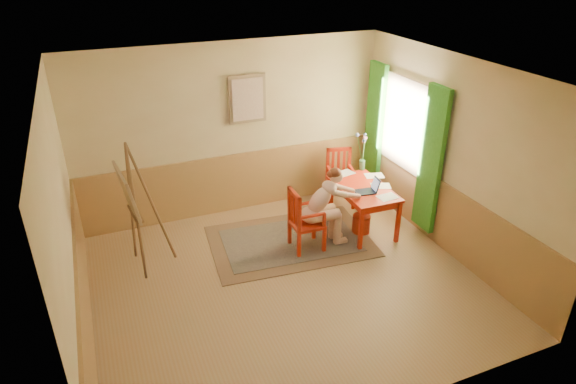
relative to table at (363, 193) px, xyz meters
name	(u,v)px	position (x,y,z in m)	size (l,w,h in m)	color
room	(286,189)	(-1.63, -0.85, 0.77)	(5.04, 4.54, 2.84)	tan
wainscot	(265,222)	(-1.63, -0.06, -0.13)	(5.00, 4.50, 1.00)	tan
window	(402,137)	(0.79, 0.25, 0.71)	(0.12, 2.01, 2.20)	white
wall_portrait	(247,99)	(-1.38, 1.35, 1.27)	(0.60, 0.05, 0.76)	#977C59
rug	(290,241)	(-1.19, 0.06, -0.62)	(2.54, 1.81, 0.02)	#8C7251
table	(363,193)	(0.00, 0.00, 0.00)	(0.76, 1.22, 0.72)	red
chair_left	(304,220)	(-1.09, -0.20, -0.15)	(0.46, 0.44, 0.97)	red
chair_back	(340,178)	(0.08, 0.90, -0.14)	(0.53, 0.54, 0.97)	red
figure	(325,204)	(-0.75, -0.19, 0.05)	(0.91, 0.39, 1.23)	beige
laptop	(368,189)	(-0.01, -0.16, 0.13)	(0.37, 0.25, 0.21)	#1E2338
papers	(371,183)	(0.20, 0.10, 0.09)	(0.73, 1.24, 0.00)	white
vase	(362,153)	(0.31, 0.61, 0.37)	(0.20, 0.30, 0.62)	#3F724C
wastebasket	(361,224)	(-0.06, -0.11, -0.48)	(0.28, 0.28, 0.30)	red
easel	(131,197)	(-3.38, 0.26, 0.47)	(0.65, 0.83, 1.86)	brown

